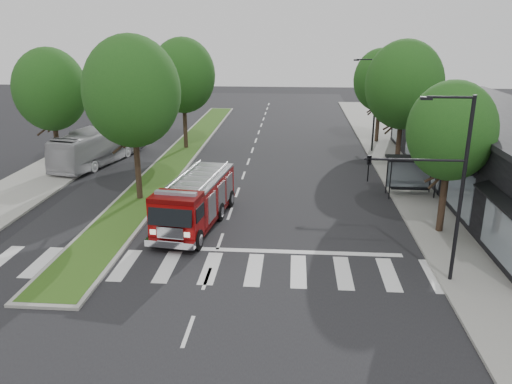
{
  "coord_description": "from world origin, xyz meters",
  "views": [
    {
      "loc": [
        3.63,
        -23.28,
        10.46
      ],
      "look_at": [
        1.64,
        2.76,
        1.8
      ],
      "focal_mm": 35.0,
      "sensor_mm": 36.0,
      "label": 1
    }
  ],
  "objects": [
    {
      "name": "city_bus",
      "position": [
        -11.82,
        14.89,
        1.46
      ],
      "size": [
        4.68,
        10.78,
        2.92
      ],
      "primitive_type": "imported",
      "rotation": [
        0.0,
        0.0,
        -0.22
      ],
      "color": "#B1B0B5",
      "rests_on": "ground"
    },
    {
      "name": "streetlight_right_far",
      "position": [
        10.35,
        20.0,
        4.48
      ],
      "size": [
        2.11,
        0.2,
        8.0
      ],
      "color": "black",
      "rests_on": "ground"
    },
    {
      "name": "sidewalk_right",
      "position": [
        12.5,
        10.0,
        0.07
      ],
      "size": [
        5.0,
        80.0,
        0.15
      ],
      "primitive_type": "cube",
      "color": "gray",
      "rests_on": "ground"
    },
    {
      "name": "storefront_row",
      "position": [
        17.0,
        10.0,
        2.5
      ],
      "size": [
        8.0,
        30.0,
        5.0
      ],
      "primitive_type": "cube",
      "color": "black",
      "rests_on": "ground"
    },
    {
      "name": "tree_right_far",
      "position": [
        11.5,
        24.0,
        5.84
      ],
      "size": [
        5.0,
        5.0,
        8.73
      ],
      "color": "black",
      "rests_on": "ground"
    },
    {
      "name": "tree_median_near",
      "position": [
        -6.0,
        6.0,
        6.81
      ],
      "size": [
        5.8,
        5.8,
        10.16
      ],
      "color": "black",
      "rests_on": "ground"
    },
    {
      "name": "median",
      "position": [
        -6.0,
        18.0,
        0.08
      ],
      "size": [
        3.0,
        50.0,
        0.15
      ],
      "color": "gray",
      "rests_on": "ground"
    },
    {
      "name": "fire_engine",
      "position": [
        -1.65,
        2.21,
        1.37
      ],
      "size": [
        3.47,
        8.48,
        2.86
      ],
      "rotation": [
        0.0,
        0.0,
        -0.13
      ],
      "color": "#530405",
      "rests_on": "ground"
    },
    {
      "name": "tree_right_mid",
      "position": [
        11.5,
        14.0,
        6.49
      ],
      "size": [
        5.6,
        5.6,
        9.72
      ],
      "color": "black",
      "rests_on": "ground"
    },
    {
      "name": "streetlight_right_near",
      "position": [
        9.61,
        -3.5,
        4.67
      ],
      "size": [
        4.08,
        0.22,
        8.0
      ],
      "color": "black",
      "rests_on": "ground"
    },
    {
      "name": "tree_left_mid",
      "position": [
        -14.0,
        12.0,
        6.16
      ],
      "size": [
        5.2,
        5.2,
        9.16
      ],
      "color": "black",
      "rests_on": "ground"
    },
    {
      "name": "tree_right_near",
      "position": [
        11.5,
        2.0,
        5.51
      ],
      "size": [
        4.4,
        4.4,
        8.05
      ],
      "color": "black",
      "rests_on": "ground"
    },
    {
      "name": "tree_median_far",
      "position": [
        -6.0,
        20.0,
        6.49
      ],
      "size": [
        5.6,
        5.6,
        9.72
      ],
      "color": "black",
      "rests_on": "ground"
    },
    {
      "name": "bus_shelter",
      "position": [
        11.2,
        8.15,
        2.04
      ],
      "size": [
        3.2,
        1.6,
        2.61
      ],
      "color": "black",
      "rests_on": "ground"
    },
    {
      "name": "sidewalk_left",
      "position": [
        -14.5,
        10.0,
        0.07
      ],
      "size": [
        5.0,
        80.0,
        0.15
      ],
      "primitive_type": "cube",
      "color": "gray",
      "rests_on": "ground"
    },
    {
      "name": "ground",
      "position": [
        0.0,
        0.0,
        0.0
      ],
      "size": [
        140.0,
        140.0,
        0.0
      ],
      "primitive_type": "plane",
      "color": "black",
      "rests_on": "ground"
    }
  ]
}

